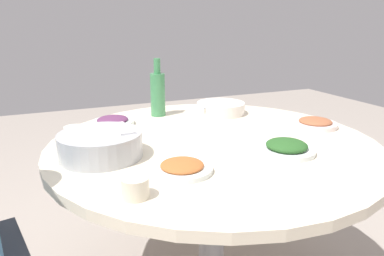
# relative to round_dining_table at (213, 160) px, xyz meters

# --- Properties ---
(round_dining_table) EXTENTS (1.34, 1.34, 0.75)m
(round_dining_table) POSITION_rel_round_dining_table_xyz_m (0.00, 0.00, 0.00)
(round_dining_table) COLOR #99999E
(round_dining_table) RESTS_ON ground
(rice_bowl) EXTENTS (0.30, 0.30, 0.10)m
(rice_bowl) POSITION_rel_round_dining_table_xyz_m (0.01, -0.46, 0.14)
(rice_bowl) COLOR #B2B5BA
(rice_bowl) RESTS_ON round_dining_table
(soup_bowl) EXTENTS (0.25, 0.26, 0.06)m
(soup_bowl) POSITION_rel_round_dining_table_xyz_m (-0.38, 0.23, 0.12)
(soup_bowl) COLOR white
(soup_bowl) RESTS_ON round_dining_table
(dish_greens) EXTENTS (0.21, 0.21, 0.05)m
(dish_greens) POSITION_rel_round_dining_table_xyz_m (0.24, 0.19, 0.11)
(dish_greens) COLOR silver
(dish_greens) RESTS_ON round_dining_table
(dish_tofu_braise) EXTENTS (0.20, 0.20, 0.04)m
(dish_tofu_braise) POSITION_rel_round_dining_table_xyz_m (0.25, -0.24, 0.11)
(dish_tofu_braise) COLOR white
(dish_tofu_braise) RESTS_ON round_dining_table
(dish_stirfry) EXTENTS (0.20, 0.20, 0.04)m
(dish_stirfry) POSITION_rel_round_dining_table_xyz_m (0.01, 0.52, 0.11)
(dish_stirfry) COLOR silver
(dish_stirfry) RESTS_ON round_dining_table
(dish_eggplant) EXTENTS (0.20, 0.20, 0.04)m
(dish_eggplant) POSITION_rel_round_dining_table_xyz_m (-0.39, -0.34, 0.11)
(dish_eggplant) COLOR silver
(dish_eggplant) RESTS_ON round_dining_table
(green_bottle) EXTENTS (0.08, 0.08, 0.29)m
(green_bottle) POSITION_rel_round_dining_table_xyz_m (-0.47, -0.09, 0.21)
(green_bottle) COLOR #418954
(green_bottle) RESTS_ON round_dining_table
(tea_cup_near) EXTENTS (0.08, 0.08, 0.06)m
(tea_cup_near) POSITION_rel_round_dining_table_xyz_m (0.36, -0.42, 0.12)
(tea_cup_near) COLOR beige
(tea_cup_near) RESTS_ON round_dining_table
(tea_cup_far) EXTENTS (0.08, 0.08, 0.06)m
(tea_cup_far) POSITION_rel_round_dining_table_xyz_m (-0.21, -0.53, 0.12)
(tea_cup_far) COLOR white
(tea_cup_far) RESTS_ON round_dining_table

